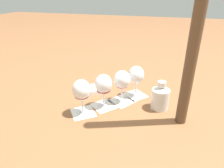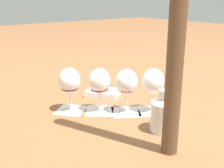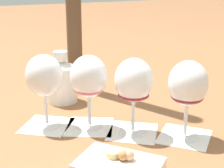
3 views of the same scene
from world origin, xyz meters
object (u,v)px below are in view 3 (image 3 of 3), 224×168
at_px(wine_glass_0, 44,79).
at_px(wine_glass_2, 134,83).
at_px(wine_glass_3, 188,87).
at_px(ceramic_vase, 61,80).
at_px(snack_dish, 119,167).
at_px(wine_glass_1, 89,80).

distance_m(wine_glass_0, wine_glass_2, 0.22).
relative_size(wine_glass_2, wine_glass_3, 1.00).
bearing_deg(wine_glass_2, ceramic_vase, 103.32).
xyz_separation_m(wine_glass_0, wine_glass_3, (0.26, -0.22, 0.00)).
height_order(wine_glass_0, wine_glass_3, same).
xyz_separation_m(ceramic_vase, snack_dish, (-0.05, -0.43, -0.05)).
bearing_deg(wine_glass_3, snack_dish, -163.88).
bearing_deg(wine_glass_1, wine_glass_0, 146.58).
bearing_deg(ceramic_vase, snack_dish, -97.11).
bearing_deg(wine_glass_3, wine_glass_0, 139.87).
height_order(wine_glass_0, wine_glass_2, same).
bearing_deg(ceramic_vase, wine_glass_2, -76.68).
distance_m(wine_glass_2, ceramic_vase, 0.30).
xyz_separation_m(wine_glass_0, wine_glass_1, (0.09, -0.06, 0.00)).
height_order(wine_glass_1, ceramic_vase, wine_glass_1).
distance_m(wine_glass_0, wine_glass_3, 0.34).
distance_m(wine_glass_2, wine_glass_3, 0.12).
relative_size(wine_glass_1, snack_dish, 0.97).
bearing_deg(wine_glass_1, wine_glass_3, -43.25).
distance_m(wine_glass_3, snack_dish, 0.25).
relative_size(wine_glass_0, wine_glass_3, 1.00).
height_order(wine_glass_0, snack_dish, wine_glass_0).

